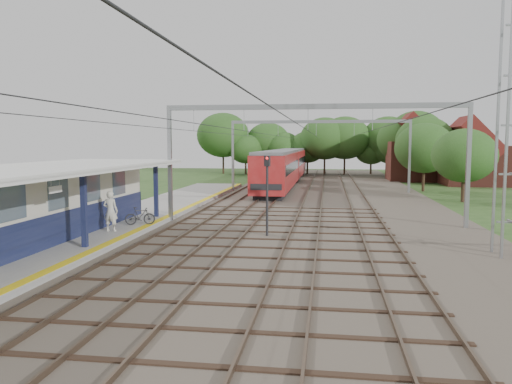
{
  "coord_description": "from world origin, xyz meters",
  "views": [
    {
      "loc": [
        4.35,
        -13.77,
        4.76
      ],
      "look_at": [
        -0.27,
        18.31,
        1.6
      ],
      "focal_mm": 35.0,
      "sensor_mm": 36.0,
      "label": 1
    }
  ],
  "objects_px": {
    "signal_post": "(267,187)",
    "person": "(110,211)",
    "train": "(286,165)",
    "bicycle": "(140,216)"
  },
  "relations": [
    {
      "from": "person",
      "to": "signal_post",
      "type": "distance_m",
      "value": 7.97
    },
    {
      "from": "person",
      "to": "signal_post",
      "type": "xyz_separation_m",
      "value": [
        7.78,
        1.23,
        1.18
      ]
    },
    {
      "from": "bicycle",
      "to": "person",
      "type": "bearing_deg",
      "value": 142.26
    },
    {
      "from": "train",
      "to": "signal_post",
      "type": "bearing_deg",
      "value": -86.82
    },
    {
      "from": "signal_post",
      "to": "person",
      "type": "bearing_deg",
      "value": -153.22
    },
    {
      "from": "person",
      "to": "bicycle",
      "type": "relative_size",
      "value": 1.27
    },
    {
      "from": "train",
      "to": "bicycle",
      "type": "bearing_deg",
      "value": -99.15
    },
    {
      "from": "person",
      "to": "train",
      "type": "height_order",
      "value": "train"
    },
    {
      "from": "bicycle",
      "to": "train",
      "type": "bearing_deg",
      "value": -28.35
    },
    {
      "from": "person",
      "to": "train",
      "type": "distance_m",
      "value": 35.04
    }
  ]
}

